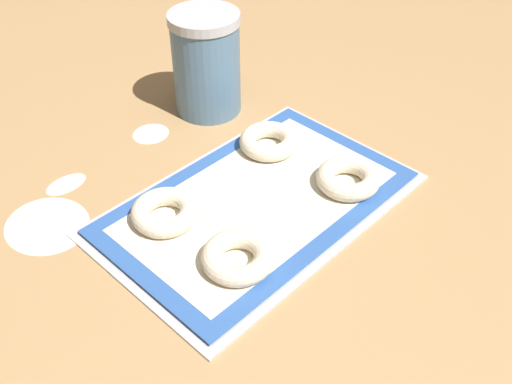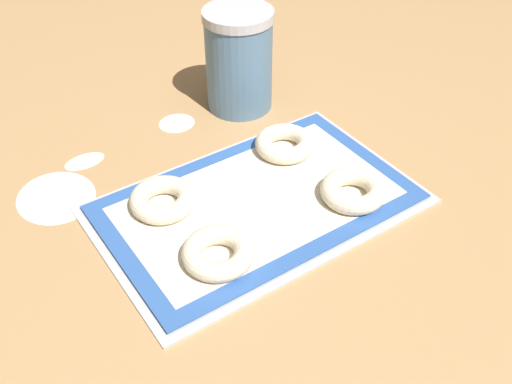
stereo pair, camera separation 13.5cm
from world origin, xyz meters
name	(u,v)px [view 2 (the right image)]	position (x,y,z in m)	size (l,w,h in m)	color
ground_plane	(253,208)	(0.00, 0.00, 0.00)	(2.80, 2.80, 0.00)	#A87F51
baking_tray	(256,203)	(0.01, 0.00, 0.00)	(0.46, 0.29, 0.01)	#B2B5BA
baking_mat	(256,200)	(0.01, 0.00, 0.01)	(0.44, 0.27, 0.00)	#2D569E
bagel_front_left	(218,253)	(-0.10, -0.07, 0.02)	(0.10, 0.10, 0.03)	beige
bagel_front_right	(353,191)	(0.13, -0.07, 0.02)	(0.10, 0.10, 0.03)	beige
bagel_back_left	(163,200)	(-0.11, 0.06, 0.02)	(0.10, 0.10, 0.03)	beige
bagel_back_right	(285,144)	(0.11, 0.08, 0.02)	(0.10, 0.10, 0.03)	beige
flour_canister	(239,60)	(0.14, 0.25, 0.09)	(0.12, 0.12, 0.18)	slate
flour_patch_near	(84,161)	(-0.16, 0.25, 0.00)	(0.07, 0.04, 0.00)	white
flour_patch_far	(177,122)	(0.02, 0.26, 0.00)	(0.06, 0.06, 0.00)	white
flour_patch_side	(56,196)	(-0.23, 0.19, 0.00)	(0.11, 0.13, 0.00)	white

